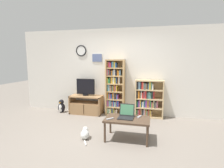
{
  "coord_description": "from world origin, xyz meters",
  "views": [
    {
      "loc": [
        1.01,
        -3.4,
        1.66
      ],
      "look_at": [
        -0.03,
        1.0,
        1.04
      ],
      "focal_mm": 28.0,
      "sensor_mm": 36.0,
      "label": 1
    }
  ],
  "objects": [
    {
      "name": "penguin_figurine",
      "position": [
        -1.8,
        1.49,
        0.19
      ],
      "size": [
        0.22,
        0.2,
        0.42
      ],
      "color": "black",
      "rests_on": "ground_plane"
    },
    {
      "name": "laptop",
      "position": [
        0.49,
        0.12,
        0.52
      ],
      "size": [
        0.33,
        0.31,
        0.27
      ],
      "rotation": [
        0.0,
        0.0,
        -0.04
      ],
      "color": "#232326",
      "rests_on": "coffee_table"
    },
    {
      "name": "coffee_table",
      "position": [
        0.52,
        0.07,
        0.41
      ],
      "size": [
        0.93,
        0.56,
        0.46
      ],
      "color": "#4C3828",
      "rests_on": "ground_plane"
    },
    {
      "name": "tv_stand",
      "position": [
        -0.98,
        1.55,
        0.29
      ],
      "size": [
        0.99,
        0.46,
        0.57
      ],
      "color": "#9E754C",
      "rests_on": "ground_plane"
    },
    {
      "name": "ground_plane",
      "position": [
        0.0,
        0.0,
        0.0
      ],
      "size": [
        18.0,
        18.0,
        0.0
      ],
      "primitive_type": "plane",
      "color": "gray"
    },
    {
      "name": "bookshelf_short",
      "position": [
        0.87,
        1.67,
        0.54
      ],
      "size": [
        0.8,
        0.3,
        1.09
      ],
      "color": "tan",
      "rests_on": "ground_plane"
    },
    {
      "name": "remote_far_from_laptop",
      "position": [
        0.75,
        0.21,
        0.47
      ],
      "size": [
        0.1,
        0.16,
        0.02
      ],
      "rotation": [
        0.0,
        0.0,
        2.76
      ],
      "color": "#99999E",
      "rests_on": "coffee_table"
    },
    {
      "name": "television",
      "position": [
        -1.01,
        1.59,
        0.83
      ],
      "size": [
        0.57,
        0.18,
        0.52
      ],
      "color": "black",
      "rests_on": "tv_stand"
    },
    {
      "name": "cat",
      "position": [
        -0.35,
        -0.11,
        0.11
      ],
      "size": [
        0.25,
        0.41,
        0.26
      ],
      "rotation": [
        0.0,
        0.0,
        0.16
      ],
      "color": "white",
      "rests_on": "ground_plane"
    },
    {
      "name": "remote_near_laptop",
      "position": [
        0.18,
        -0.06,
        0.47
      ],
      "size": [
        0.14,
        0.15,
        0.02
      ],
      "rotation": [
        0.0,
        0.0,
        5.52
      ],
      "color": "#99999E",
      "rests_on": "coffee_table"
    },
    {
      "name": "wall_back",
      "position": [
        -0.01,
        1.85,
        1.3
      ],
      "size": [
        6.48,
        0.09,
        2.6
      ],
      "color": "silver",
      "rests_on": "ground_plane"
    },
    {
      "name": "bookshelf_tall",
      "position": [
        -0.11,
        1.67,
        0.83
      ],
      "size": [
        0.55,
        0.3,
        1.67
      ],
      "color": "tan",
      "rests_on": "ground_plane"
    }
  ]
}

